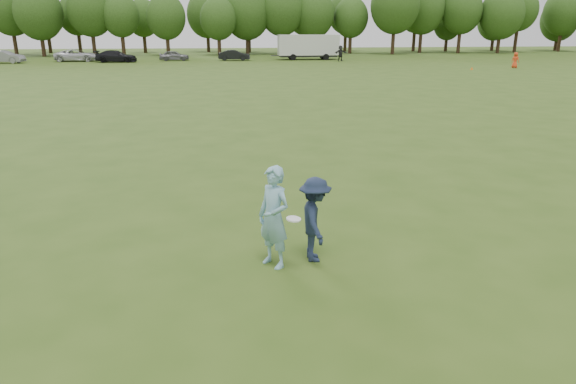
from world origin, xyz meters
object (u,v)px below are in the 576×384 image
object	(u,v)px
car_e	(174,56)
car_f	(234,55)
player_far_c	(515,60)
thrower	(274,217)
car_c	(77,55)
player_far_d	(341,53)
car_b	(4,57)
field_cone	(472,68)
defender	(315,220)
car_d	(116,56)
cargo_trailer	(308,46)

from	to	relation	value
car_e	car_f	world-z (taller)	car_f
player_far_c	car_f	world-z (taller)	player_far_c
thrower	car_c	world-z (taller)	thrower
player_far_d	car_f	distance (m)	13.81
car_c	thrower	bearing A→B (deg)	-163.83
player_far_c	car_b	bearing A→B (deg)	37.74
field_cone	car_f	bearing A→B (deg)	143.25
thrower	defender	bearing A→B (deg)	62.04
car_d	field_cone	xyz separation A→B (m)	(38.66, -16.35, -0.57)
thrower	player_far_c	world-z (taller)	thrower
player_far_c	car_c	xyz separation A→B (m)	(-49.55, 17.07, -0.08)
thrower	field_cone	world-z (taller)	thrower
car_d	player_far_c	bearing A→B (deg)	-105.76
thrower	defender	size ratio (longest dim) A/B	1.17
defender	player_far_d	xyz separation A→B (m)	(13.54, 57.49, 0.16)
car_b	car_c	xyz separation A→B (m)	(7.81, 2.38, -0.01)
player_far_c	car_c	world-z (taller)	player_far_c
car_b	field_cone	xyz separation A→B (m)	(51.75, -16.29, -0.60)
thrower	car_f	bearing A→B (deg)	140.07
field_cone	cargo_trailer	distance (m)	23.37
defender	car_d	bearing A→B (deg)	15.32
car_f	cargo_trailer	xyz separation A→B (m)	(9.86, 0.61, 1.10)
cargo_trailer	car_d	bearing A→B (deg)	-174.91
cargo_trailer	car_e	bearing A→B (deg)	-179.78
car_b	field_cone	world-z (taller)	car_b
car_e	field_cone	xyz separation A→B (m)	(31.75, -18.47, -0.50)
player_far_d	car_e	world-z (taller)	player_far_d
car_f	car_c	bearing A→B (deg)	94.76
player_far_c	cargo_trailer	world-z (taller)	cargo_trailer
car_c	car_f	world-z (taller)	car_c
player_far_c	field_cone	world-z (taller)	player_far_c
thrower	car_d	world-z (taller)	thrower
defender	car_e	xyz separation A→B (m)	(-7.69, 61.03, -0.18)
player_far_c	cargo_trailer	xyz separation A→B (m)	(-19.75, 16.94, 0.95)
thrower	car_c	size ratio (longest dim) A/B	0.36
defender	car_c	bearing A→B (deg)	19.38
defender	car_c	xyz separation A→B (m)	(-19.88, 61.23, -0.09)
player_far_c	car_e	xyz separation A→B (m)	(-37.36, 16.87, -0.17)
cargo_trailer	car_b	bearing A→B (deg)	-176.58
car_c	car_d	size ratio (longest dim) A/B	1.07
thrower	car_e	distance (m)	61.57
thrower	car_c	xyz separation A→B (m)	(-19.08, 61.39, -0.23)
car_d	cargo_trailer	world-z (taller)	cargo_trailer
defender	field_cone	world-z (taller)	defender
cargo_trailer	field_cone	bearing A→B (deg)	-52.67
car_c	car_d	xyz separation A→B (m)	(5.28, -2.32, -0.02)
player_far_d	car_f	xyz separation A→B (m)	(-13.48, 2.99, -0.31)
field_cone	car_c	bearing A→B (deg)	156.98
defender	car_d	size ratio (longest dim) A/B	0.33
car_b	car_d	xyz separation A→B (m)	(13.09, 0.06, -0.03)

